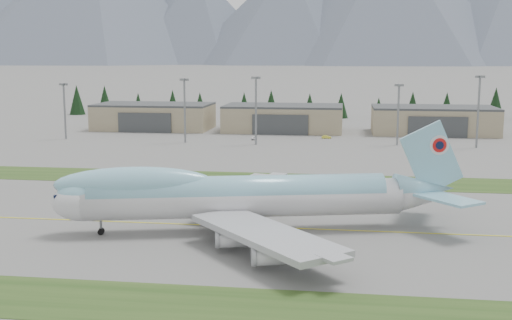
# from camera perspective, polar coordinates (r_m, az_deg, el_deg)

# --- Properties ---
(ground) EXTENTS (7000.00, 7000.00, 0.00)m
(ground) POSITION_cam_1_polar(r_m,az_deg,el_deg) (116.66, 2.58, -6.07)
(ground) COLOR slate
(ground) RESTS_ON ground
(grass_strip_near) EXTENTS (400.00, 14.00, 0.08)m
(grass_strip_near) POSITION_cam_1_polar(r_m,az_deg,el_deg) (80.88, -0.07, -13.15)
(grass_strip_near) COLOR #274418
(grass_strip_near) RESTS_ON ground
(grass_strip_far) EXTENTS (400.00, 18.00, 0.08)m
(grass_strip_far) POSITION_cam_1_polar(r_m,az_deg,el_deg) (160.36, 4.11, -1.84)
(grass_strip_far) COLOR #274418
(grass_strip_far) RESTS_ON ground
(taxiway_line_main) EXTENTS (400.00, 0.40, 0.02)m
(taxiway_line_main) POSITION_cam_1_polar(r_m,az_deg,el_deg) (116.66, 2.58, -6.07)
(taxiway_line_main) COLOR yellow
(taxiway_line_main) RESTS_ON ground
(boeing_747_freighter) EXTENTS (74.17, 62.12, 19.48)m
(boeing_747_freighter) POSITION_cam_1_polar(r_m,az_deg,el_deg) (113.27, -1.47, -3.18)
(boeing_747_freighter) COLOR silver
(boeing_747_freighter) RESTS_ON ground
(hangar_left) EXTENTS (48.00, 26.60, 10.80)m
(hangar_left) POSITION_cam_1_polar(r_m,az_deg,el_deg) (275.19, -9.04, 3.86)
(hangar_left) COLOR gray
(hangar_left) RESTS_ON ground
(hangar_center) EXTENTS (48.00, 26.60, 10.80)m
(hangar_center) POSITION_cam_1_polar(r_m,az_deg,el_deg) (264.38, 2.46, 3.75)
(hangar_center) COLOR gray
(hangar_center) RESTS_ON ground
(hangar_right) EXTENTS (48.00, 26.60, 10.80)m
(hangar_right) POSITION_cam_1_polar(r_m,az_deg,el_deg) (265.39, 15.48, 3.44)
(hangar_right) COLOR gray
(hangar_right) RESTS_ON ground
(floodlight_masts) EXTENTS (177.30, 8.57, 24.28)m
(floodlight_masts) POSITION_cam_1_polar(r_m,az_deg,el_deg) (223.36, 5.59, 5.33)
(floodlight_masts) COLOR slate
(floodlight_masts) RESTS_ON ground
(service_vehicle_a) EXTENTS (1.54, 3.53, 1.19)m
(service_vehicle_a) POSITION_cam_1_polar(r_m,az_deg,el_deg) (237.41, -0.21, 1.81)
(service_vehicle_a) COLOR white
(service_vehicle_a) RESTS_ON ground
(service_vehicle_b) EXTENTS (3.78, 1.74, 1.20)m
(service_vehicle_b) POSITION_cam_1_polar(r_m,az_deg,el_deg) (242.23, 6.28, 1.91)
(service_vehicle_b) COLOR gold
(service_vehicle_b) RESTS_ON ground
(conifer_belt) EXTENTS (266.01, 15.88, 15.79)m
(conifer_belt) POSITION_cam_1_polar(r_m,az_deg,el_deg) (324.91, 3.99, 5.00)
(conifer_belt) COLOR black
(conifer_belt) RESTS_ON ground
(mountain_ridge_front) EXTENTS (4266.99, 1117.78, 497.21)m
(mountain_ridge_front) POSITION_cam_1_polar(r_m,az_deg,el_deg) (2372.50, 6.08, 13.72)
(mountain_ridge_front) COLOR slate
(mountain_ridge_front) RESTS_ON ground
(mountain_ridge_rear) EXTENTS (4506.12, 1049.28, 524.64)m
(mountain_ridge_rear) POSITION_cam_1_polar(r_m,az_deg,el_deg) (3024.31, 11.12, 13.45)
(mountain_ridge_rear) COLOR slate
(mountain_ridge_rear) RESTS_ON ground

